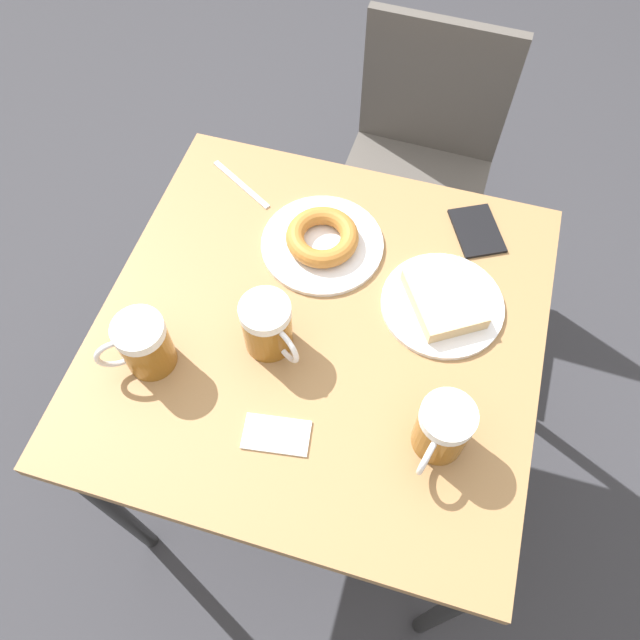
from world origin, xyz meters
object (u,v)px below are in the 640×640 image
napkin_folded (276,435)px  plate_with_donut (322,240)px  beer_mug_left (268,326)px  fork (241,184)px  beer_mug_center (144,345)px  passport_near_edge (477,231)px  chair (421,149)px  beer_mug_right (442,429)px  plate_with_cake (443,302)px

napkin_folded → plate_with_donut: bearing=95.1°
beer_mug_left → napkin_folded: beer_mug_left is taller
fork → beer_mug_center: bearing=-91.6°
passport_near_edge → fork: bearing=-178.3°
beer_mug_center → fork: bearing=88.4°
chair → beer_mug_right: bearing=-77.0°
chair → beer_mug_center: (-0.35, -0.91, 0.30)m
napkin_folded → passport_near_edge: passport_near_edge is taller
beer_mug_center → chair: bearing=69.0°
chair → napkin_folded: (-0.09, -0.98, 0.24)m
chair → plate_with_cake: 0.71m
plate_with_donut → beer_mug_right: 0.46m
plate_with_donut → beer_mug_right: size_ratio=1.88×
plate_with_cake → fork: plate_with_cake is taller
plate_with_cake → beer_mug_left: (-0.29, -0.17, 0.05)m
beer_mug_center → fork: (0.01, 0.45, -0.06)m
beer_mug_left → beer_mug_center: bearing=-154.1°
beer_mug_left → passport_near_edge: 0.49m
chair → passport_near_edge: 0.54m
beer_mug_right → passport_near_edge: beer_mug_right is taller
beer_mug_center → napkin_folded: beer_mug_center is taller
napkin_folded → passport_near_edge: bearing=64.0°
beer_mug_right → fork: size_ratio=0.83×
plate_with_donut → fork: bearing=153.3°
beer_mug_left → fork: bearing=117.7°
passport_near_edge → beer_mug_right: bearing=-89.3°
plate_with_cake → beer_mug_right: (0.04, -0.27, 0.05)m
plate_with_donut → passport_near_edge: size_ratio=1.63×
chair → fork: (-0.34, -0.47, 0.24)m
beer_mug_center → passport_near_edge: size_ratio=0.80×
plate_with_cake → beer_mug_center: (-0.49, -0.26, 0.05)m
chair → beer_mug_right: size_ratio=6.42×
beer_mug_right → fork: (-0.52, 0.45, -0.06)m
beer_mug_left → beer_mug_center: (-0.20, -0.10, 0.00)m
napkin_folded → fork: bearing=115.9°
napkin_folded → passport_near_edge: (0.26, 0.53, 0.00)m
chair → beer_mug_center: 1.02m
chair → passport_near_edge: chair is taller
plate_with_cake → fork: (-0.48, 0.18, -0.01)m
beer_mug_center → beer_mug_right: same height
plate_with_donut → napkin_folded: 0.41m
plate_with_donut → napkin_folded: size_ratio=2.04×
beer_mug_right → fork: beer_mug_right is taller
plate_with_donut → fork: size_ratio=1.57×
chair → plate_with_donut: size_ratio=3.41×
plate_with_donut → fork: (-0.21, 0.11, -0.02)m
fork → chair: bearing=54.1°
beer_mug_left → beer_mug_right: same height
fork → passport_near_edge: passport_near_edge is taller
fork → plate_with_donut: bearing=-26.7°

